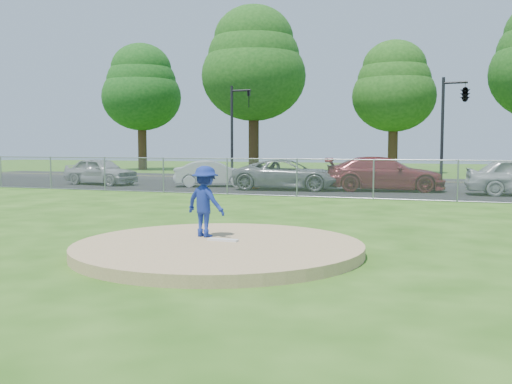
% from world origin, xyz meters
% --- Properties ---
extents(ground, '(120.00, 120.00, 0.00)m').
position_xyz_m(ground, '(0.00, 10.00, 0.00)').
color(ground, '#255111').
rests_on(ground, ground).
extents(pitchers_mound, '(5.40, 5.40, 0.20)m').
position_xyz_m(pitchers_mound, '(0.00, 0.00, 0.10)').
color(pitchers_mound, tan).
rests_on(pitchers_mound, ground).
extents(pitching_rubber, '(0.60, 0.15, 0.04)m').
position_xyz_m(pitching_rubber, '(0.00, 0.20, 0.22)').
color(pitching_rubber, white).
rests_on(pitching_rubber, pitchers_mound).
extents(chain_link_fence, '(40.00, 0.06, 1.50)m').
position_xyz_m(chain_link_fence, '(0.00, 12.00, 0.75)').
color(chain_link_fence, gray).
rests_on(chain_link_fence, ground).
extents(parking_lot, '(50.00, 8.00, 0.01)m').
position_xyz_m(parking_lot, '(0.00, 16.50, 0.01)').
color(parking_lot, black).
rests_on(parking_lot, ground).
extents(street, '(60.00, 7.00, 0.01)m').
position_xyz_m(street, '(0.00, 24.00, 0.00)').
color(street, black).
rests_on(street, ground).
extents(tree_far_left, '(6.72, 6.72, 10.74)m').
position_xyz_m(tree_far_left, '(-22.00, 33.00, 7.06)').
color(tree_far_left, '#3B2315').
rests_on(tree_far_left, ground).
extents(tree_left, '(7.84, 7.84, 12.53)m').
position_xyz_m(tree_left, '(-11.00, 31.00, 8.24)').
color(tree_left, '#322012').
rests_on(tree_left, ground).
extents(tree_center, '(6.16, 6.16, 9.84)m').
position_xyz_m(tree_center, '(-1.00, 34.00, 6.47)').
color(tree_center, '#3C2515').
rests_on(tree_center, ground).
extents(traffic_signal_left, '(1.28, 0.20, 5.60)m').
position_xyz_m(traffic_signal_left, '(-8.76, 22.00, 3.36)').
color(traffic_signal_left, black).
rests_on(traffic_signal_left, ground).
extents(traffic_signal_center, '(1.42, 2.48, 5.60)m').
position_xyz_m(traffic_signal_center, '(3.97, 22.00, 4.61)').
color(traffic_signal_center, black).
rests_on(traffic_signal_center, ground).
extents(pitcher, '(1.02, 0.77, 1.41)m').
position_xyz_m(pitcher, '(-0.54, 0.57, 0.90)').
color(pitcher, navy).
rests_on(pitcher, pitchers_mound).
extents(traffic_cone, '(0.38, 0.38, 0.75)m').
position_xyz_m(traffic_cone, '(-5.18, 15.73, 0.38)').
color(traffic_cone, '#FF5E0D').
rests_on(traffic_cone, parking_lot).
extents(parked_car_silver, '(4.31, 2.26, 1.40)m').
position_xyz_m(parked_car_silver, '(-13.63, 15.35, 0.71)').
color(parked_car_silver, '#A3A3A7').
rests_on(parked_car_silver, parking_lot).
extents(parked_car_white, '(4.11, 2.87, 1.29)m').
position_xyz_m(parked_car_white, '(-7.52, 16.13, 0.65)').
color(parked_car_white, silver).
rests_on(parked_car_white, parking_lot).
extents(parked_car_gray, '(5.17, 2.77, 1.38)m').
position_xyz_m(parked_car_gray, '(-3.44, 15.41, 0.70)').
color(parked_car_gray, slate).
rests_on(parked_car_gray, parking_lot).
extents(parked_car_darkred, '(5.58, 3.13, 1.53)m').
position_xyz_m(parked_car_darkred, '(0.82, 16.21, 0.77)').
color(parked_car_darkred, maroon).
rests_on(parked_car_darkred, parking_lot).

